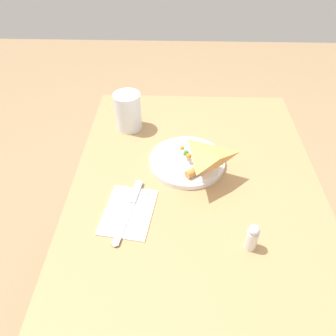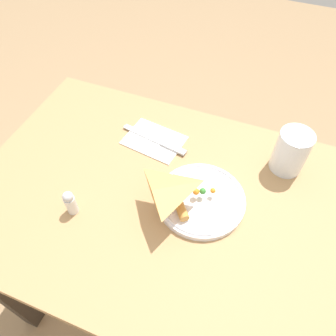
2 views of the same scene
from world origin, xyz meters
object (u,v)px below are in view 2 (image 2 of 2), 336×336
(milk_glass, at_px, (291,152))
(butter_knife, at_px, (157,141))
(napkin_folded, at_px, (154,140))
(dining_table, at_px, (160,220))
(plate_pizza, at_px, (200,198))
(salt_shaker, at_px, (70,202))

(milk_glass, bearing_deg, butter_knife, 7.01)
(napkin_folded, relative_size, butter_knife, 0.84)
(dining_table, bearing_deg, milk_glass, -142.61)
(plate_pizza, xyz_separation_m, milk_glass, (-0.19, -0.20, 0.05))
(dining_table, relative_size, napkin_folded, 5.45)
(milk_glass, distance_m, salt_shaker, 0.59)
(plate_pizza, height_order, salt_shaker, salt_shaker)
(dining_table, xyz_separation_m, plate_pizza, (-0.10, -0.02, 0.14))
(dining_table, xyz_separation_m, butter_knife, (0.08, -0.18, 0.13))
(milk_glass, height_order, napkin_folded, milk_glass)
(plate_pizza, relative_size, napkin_folded, 1.23)
(plate_pizza, bearing_deg, napkin_folded, -38.51)
(butter_knife, bearing_deg, milk_glass, -162.61)
(napkin_folded, xyz_separation_m, salt_shaker, (0.10, 0.30, 0.04))
(butter_knife, xyz_separation_m, salt_shaker, (0.11, 0.30, 0.03))
(milk_glass, bearing_deg, napkin_folded, 6.48)
(plate_pizza, relative_size, butter_knife, 1.04)
(dining_table, xyz_separation_m, napkin_folded, (0.09, -0.18, 0.13))
(dining_table, bearing_deg, butter_knife, -66.00)
(plate_pizza, bearing_deg, milk_glass, -133.10)
(plate_pizza, distance_m, milk_glass, 0.28)
(dining_table, distance_m, butter_knife, 0.23)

